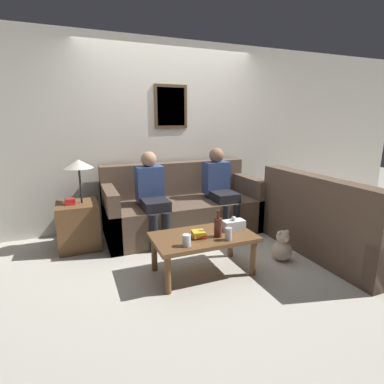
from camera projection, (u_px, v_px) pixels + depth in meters
The scene contains 14 objects.
ground_plane at pixel (198, 245), 3.74m from camera, with size 16.00×16.00×0.00m, color beige.
wall_back at pixel (170, 135), 4.35m from camera, with size 9.00×0.08×2.60m.
couch_main at pixel (182, 209), 4.15m from camera, with size 2.10×0.92×0.93m.
couch_side at pixel (334, 226), 3.48m from camera, with size 0.92×1.70×0.93m.
coffee_table at pixel (203, 240), 2.99m from camera, with size 1.01×0.58×0.41m.
side_table_with_lamp at pixel (79, 221), 3.60m from camera, with size 0.47×0.47×1.08m.
wine_bottle at pixel (218, 227), 2.92m from camera, with size 0.08×0.08×0.27m.
drinking_glass at pixel (187, 240), 2.71m from camera, with size 0.08×0.08×0.11m.
book_stack at pixel (198, 234), 2.90m from camera, with size 0.16×0.13×0.07m.
soda_can at pixel (228, 234), 2.84m from camera, with size 0.07×0.07×0.12m.
tissue_box at pixel (234, 225), 3.12m from camera, with size 0.23×0.12×0.15m.
person_left at pixel (152, 194), 3.73m from camera, with size 0.34×0.60×1.14m.
person_right at pixel (220, 186), 4.10m from camera, with size 0.34×0.60×1.15m.
teddy_bear at pixel (282, 247), 3.31m from camera, with size 0.22×0.22×0.35m.
Camera 1 is at (-1.37, -3.20, 1.53)m, focal length 28.00 mm.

